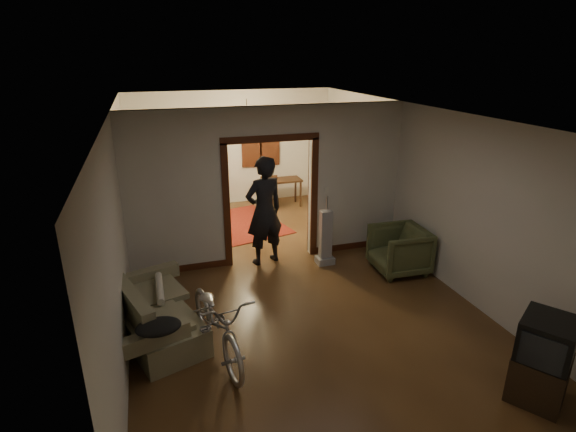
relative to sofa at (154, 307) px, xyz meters
name	(u,v)px	position (x,y,z in m)	size (l,w,h in m)	color
floor	(283,275)	(2.15, 1.11, -0.42)	(5.00, 8.50, 0.01)	#3C2513
ceiling	(282,111)	(2.15, 1.11, 2.38)	(5.00, 8.50, 0.01)	white
wall_back	(233,148)	(2.15, 5.36, 0.98)	(5.00, 0.02, 2.80)	beige
wall_left	(120,214)	(-0.35, 1.11, 0.98)	(0.02, 8.50, 2.80)	beige
wall_right	(417,186)	(4.65, 1.11, 0.98)	(0.02, 8.50, 2.80)	beige
partition_wall	(270,186)	(2.15, 1.86, 0.98)	(5.00, 0.14, 2.80)	beige
door_casing	(270,202)	(2.15, 1.86, 0.68)	(1.74, 0.20, 2.32)	#3C1A0D
far_window	(260,141)	(2.85, 5.32, 1.13)	(0.98, 0.06, 1.28)	black
chandelier	(247,119)	(2.15, 3.61, 1.93)	(0.24, 0.24, 0.24)	#FFE0A5
light_switch	(326,190)	(3.20, 1.79, 0.83)	(0.08, 0.01, 0.12)	silver
sofa	(154,307)	(0.00, 0.00, 0.00)	(0.82, 1.83, 0.84)	#666444
rolled_paper	(160,288)	(0.10, 0.30, 0.11)	(0.10, 0.10, 0.82)	beige
jacket	(158,327)	(0.05, -0.91, 0.26)	(0.52, 0.39, 0.15)	black
bicycle	(217,321)	(0.75, -0.69, 0.06)	(0.63, 1.82, 0.96)	silver
armchair	(399,250)	(4.13, 0.67, -0.02)	(0.86, 0.89, 0.81)	#464E2C
tv_stand	(539,377)	(4.00, -2.52, -0.15)	(0.59, 0.54, 0.54)	black
crt_tv	(547,340)	(4.00, -2.52, 0.33)	(0.58, 0.52, 0.50)	black
vacuum	(325,237)	(3.02, 1.34, 0.09)	(0.31, 0.25, 1.02)	gray
person	(264,211)	(2.00, 1.73, 0.57)	(0.72, 0.47, 1.98)	black
oriental_rug	(241,224)	(1.97, 3.74, -0.41)	(1.62, 2.12, 0.02)	maroon
locker	(175,178)	(0.68, 5.08, 0.42)	(0.84, 0.47, 1.68)	#283A23
globe	(170,131)	(0.68, 5.08, 1.52)	(0.27, 0.27, 0.27)	#1E5972
desk	(282,193)	(3.24, 4.72, -0.08)	(0.91, 0.51, 0.68)	#311C10
desk_chair	(267,192)	(2.79, 4.53, 0.03)	(0.40, 0.40, 0.91)	#311C10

